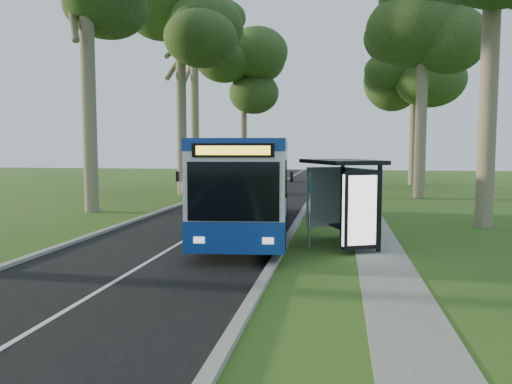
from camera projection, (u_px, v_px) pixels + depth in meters
ground at (282, 251)px, 15.46m from camera, size 120.00×120.00×0.00m
road at (237, 210)px, 25.86m from camera, size 7.00×100.00×0.02m
kerb_east at (304, 210)px, 25.28m from camera, size 0.25×100.00×0.12m
kerb_west at (172, 207)px, 26.43m from camera, size 0.25×100.00×0.12m
centre_line at (237, 209)px, 25.85m from camera, size 0.12×100.00×0.00m
footpath at (364, 212)px, 24.79m from camera, size 1.50×100.00×0.02m
bus at (252, 184)px, 19.49m from camera, size 3.99×13.21×3.45m
bus_stop_sign at (310, 202)px, 15.56m from camera, size 0.09×0.34×2.41m
bus_shelter at (346, 186)px, 15.79m from camera, size 2.93×3.70×2.81m
litter_bin at (320, 208)px, 22.99m from camera, size 0.50×0.50×0.88m
car_white at (193, 182)px, 35.27m from camera, size 3.60×5.28×1.67m
car_silver at (225, 173)px, 48.44m from camera, size 3.20×5.34×1.66m
tree_west_c at (180, 29)px, 33.65m from camera, size 5.20×5.20×15.11m
tree_west_d at (194, 38)px, 43.66m from camera, size 5.20×5.20×17.29m
tree_west_e at (244, 80)px, 53.28m from camera, size 5.20×5.20×14.08m
tree_east_c at (424, 1)px, 30.95m from camera, size 5.20×5.20×16.61m
tree_east_d at (415, 72)px, 42.77m from camera, size 5.20×5.20×13.10m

